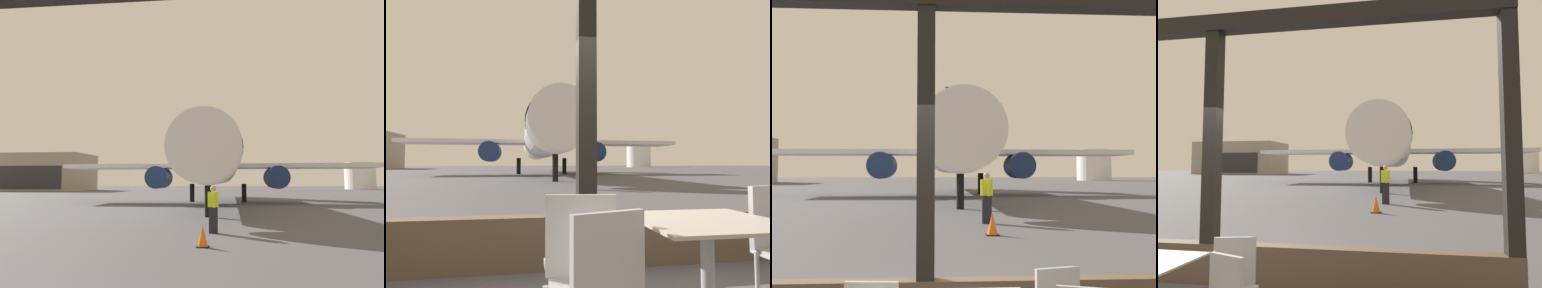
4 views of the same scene
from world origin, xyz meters
The scene contains 8 objects.
ground_plane centered at (0.00, 40.00, 0.00)m, with size 220.00×220.00×0.00m, color #4C4C51.
window_frame centered at (0.00, 0.00, 1.43)m, with size 8.39×0.24×3.88m.
cafe_chair_aisle_left centered at (1.15, -1.44, 0.57)m, with size 0.46×0.46×0.95m.
airplane centered at (1.29, 28.88, 3.52)m, with size 27.17×32.11×10.39m.
ground_crew_worker centered at (1.86, 10.47, 0.90)m, with size 0.40×0.56×1.74m.
traffic_cone centered at (1.69, 7.57, 0.29)m, with size 0.36×0.36×0.62m.
distant_hangar centered at (-37.89, 72.68, 3.86)m, with size 19.79×12.16×7.73m.
fuel_storage_tank centered at (33.49, 89.75, 3.24)m, with size 7.07×7.07×6.49m, color white.
Camera 4 is at (2.80, -4.41, 1.63)m, focal length 30.88 mm.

